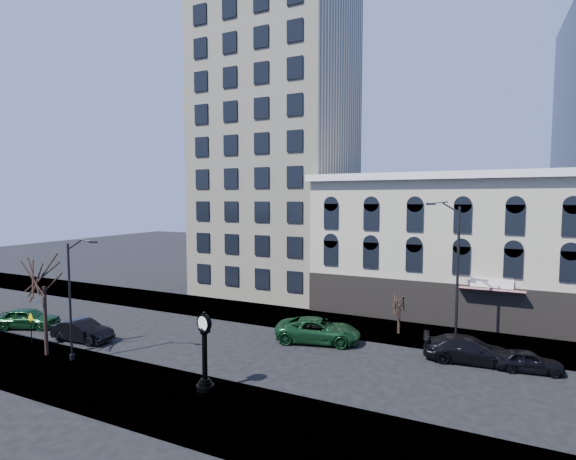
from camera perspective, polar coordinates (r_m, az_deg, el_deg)
The scene contains 16 objects.
ground at distance 30.36m, azimuth -6.87°, elevation -15.64°, with size 160.00×160.00×0.00m, color black.
sidewalk_far at distance 37.05m, azimuth -0.21°, elevation -11.82°, with size 160.00×6.00×0.12m, color gray.
sidewalk_near at distance 24.43m, azimuth -17.48°, elevation -20.76°, with size 160.00×6.00×0.12m, color gray.
cream_tower at distance 48.90m, azimuth -1.34°, elevation 14.85°, with size 15.90×15.40×42.50m.
victorian_row at distance 40.49m, azimuth 20.35°, elevation -2.14°, with size 22.60×11.19×12.50m.
street_clock at distance 23.60m, azimuth -11.32°, elevation -16.34°, with size 0.96×0.96×4.25m.
street_lamp_near at distance 29.13m, azimuth -26.97°, elevation -4.60°, with size 2.03×0.55×7.87m.
street_lamp_far at distance 30.75m, azimuth 20.93°, elevation -0.62°, with size 2.65×0.55×10.24m.
bare_tree_near at distance 31.34m, azimuth -30.47°, elevation -4.91°, with size 4.26×4.26×7.31m.
bare_tree_far at distance 33.06m, azimuth 14.97°, elevation -9.11°, with size 2.04×2.04×3.51m.
warning_sign at distance 34.67m, azimuth -31.72°, elevation -10.78°, with size 0.74×0.20×2.29m.
car_near_a at distance 39.98m, azimuth -32.03°, elevation -10.16°, with size 1.91×4.76×1.62m, color #143F1E.
car_near_b at distance 34.56m, azimuth -26.29°, elevation -12.23°, with size 1.62×4.65×1.53m, color black.
car_far_a at distance 31.07m, azimuth 4.14°, elevation -13.50°, with size 2.81×6.09×1.69m, color #143F1E.
car_far_b at distance 29.77m, azimuth 23.48°, elevation -14.74°, with size 2.24×5.51×1.60m, color black.
car_far_c at distance 29.82m, azimuth 29.98°, elevation -15.25°, with size 1.52×3.78×1.29m, color black.
Camera 1 is at (15.09, -24.25, 10.30)m, focal length 26.00 mm.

